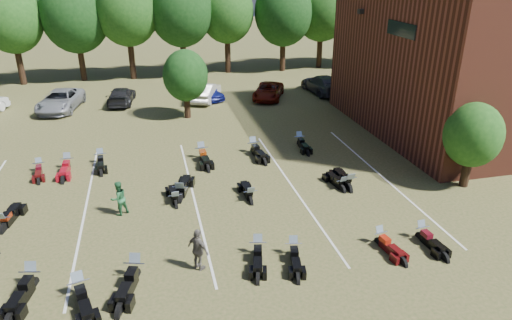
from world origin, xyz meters
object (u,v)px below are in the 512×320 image
object	(u,v)px
car_4	(207,92)
motorcycle_14	(40,172)
person_green	(119,198)
motorcycle_3	(293,256)
person_grey	(198,250)
motorcycle_0	(34,287)

from	to	relation	value
car_4	motorcycle_14	xyz separation A→B (m)	(-10.82, -12.14, -0.64)
person_green	motorcycle_14	bearing A→B (deg)	-83.29
car_4	person_green	distance (m)	18.93
motorcycle_3	person_green	bearing A→B (deg)	154.94
motorcycle_14	motorcycle_3	bearing A→B (deg)	-51.33
person_grey	motorcycle_14	bearing A→B (deg)	-3.05
car_4	person_green	xyz separation A→B (m)	(-6.44, -17.80, 0.17)
person_green	motorcycle_14	world-z (taller)	person_green
person_green	motorcycle_3	bearing A→B (deg)	112.42
person_green	motorcycle_14	size ratio (longest dim) A/B	0.80
motorcycle_3	motorcycle_0	bearing A→B (deg)	-170.66
car_4	motorcycle_0	world-z (taller)	car_4
person_grey	motorcycle_0	size ratio (longest dim) A/B	0.69
person_grey	motorcycle_14	xyz separation A→B (m)	(-7.33, 10.52, -0.84)
motorcycle_0	motorcycle_14	bearing A→B (deg)	110.45
car_4	motorcycle_14	size ratio (longest dim) A/B	1.85
person_grey	motorcycle_0	xyz separation A→B (m)	(-5.79, 0.32, -0.84)
person_green	motorcycle_0	xyz separation A→B (m)	(-2.83, -4.54, -0.80)
motorcycle_0	motorcycle_3	bearing A→B (deg)	9.63
motorcycle_0	motorcycle_14	xyz separation A→B (m)	(-1.54, 10.20, 0.00)
car_4	motorcycle_3	world-z (taller)	car_4
person_grey	motorcycle_14	size ratio (longest dim) A/B	0.83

